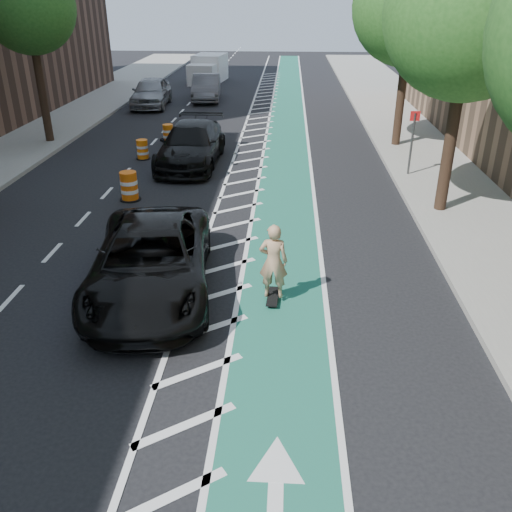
# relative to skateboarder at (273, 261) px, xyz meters

# --- Properties ---
(ground) EXTENTS (120.00, 120.00, 0.00)m
(ground) POSITION_rel_skateboarder_xyz_m (-2.80, -2.65, -0.99)
(ground) COLOR black
(ground) RESTS_ON ground
(bike_lane) EXTENTS (2.00, 90.00, 0.01)m
(bike_lane) POSITION_rel_skateboarder_xyz_m (0.20, 7.35, -0.98)
(bike_lane) COLOR #1B6156
(bike_lane) RESTS_ON ground
(buffer_strip) EXTENTS (1.40, 90.00, 0.01)m
(buffer_strip) POSITION_rel_skateboarder_xyz_m (-1.30, 7.35, -0.99)
(buffer_strip) COLOR silver
(buffer_strip) RESTS_ON ground
(sidewalk_right) EXTENTS (5.00, 90.00, 0.15)m
(sidewalk_right) POSITION_rel_skateboarder_xyz_m (6.70, 7.35, -0.92)
(sidewalk_right) COLOR gray
(sidewalk_right) RESTS_ON ground
(curb_right) EXTENTS (0.12, 90.00, 0.16)m
(curb_right) POSITION_rel_skateboarder_xyz_m (4.25, 7.35, -0.91)
(curb_right) COLOR gray
(curb_right) RESTS_ON ground
(curb_left) EXTENTS (0.12, 90.00, 0.16)m
(curb_left) POSITION_rel_skateboarder_xyz_m (-9.85, 7.35, -0.91)
(curb_left) COLOR gray
(curb_left) RESTS_ON ground
(tree_r_c) EXTENTS (4.20, 4.20, 7.90)m
(tree_r_c) POSITION_rel_skateboarder_xyz_m (5.10, 5.35, 4.78)
(tree_r_c) COLOR #382619
(tree_r_c) RESTS_ON ground
(tree_r_d) EXTENTS (4.20, 4.20, 7.90)m
(tree_r_d) POSITION_rel_skateboarder_xyz_m (5.10, 13.35, 4.78)
(tree_r_d) COLOR #382619
(tree_r_d) RESTS_ON ground
(tree_l_d) EXTENTS (4.20, 4.20, 7.90)m
(tree_l_d) POSITION_rel_skateboarder_xyz_m (-10.70, 13.35, 4.78)
(tree_l_d) COLOR #382619
(tree_l_d) RESTS_ON ground
(sign_post) EXTENTS (0.35, 0.08, 2.47)m
(sign_post) POSITION_rel_skateboarder_xyz_m (4.80, 9.35, 0.36)
(sign_post) COLOR #4C4C4C
(sign_post) RESTS_ON ground
(skateboard) EXTENTS (0.29, 0.88, 0.12)m
(skateboard) POSITION_rel_skateboarder_xyz_m (0.00, 0.00, -0.89)
(skateboard) COLOR black
(skateboard) RESTS_ON ground
(skateboarder) EXTENTS (0.66, 0.45, 1.75)m
(skateboarder) POSITION_rel_skateboarder_xyz_m (0.00, 0.00, 0.00)
(skateboarder) COLOR tan
(skateboarder) RESTS_ON skateboard
(suv_near) EXTENTS (3.32, 5.99, 1.58)m
(suv_near) POSITION_rel_skateboarder_xyz_m (-2.80, 0.24, -0.20)
(suv_near) COLOR black
(suv_near) RESTS_ON ground
(suv_far) EXTENTS (2.37, 5.58, 1.61)m
(suv_far) POSITION_rel_skateboarder_xyz_m (-3.61, 10.67, -0.19)
(suv_far) COLOR black
(suv_far) RESTS_ON ground
(car_silver) EXTENTS (2.31, 5.11, 1.70)m
(car_silver) POSITION_rel_skateboarder_xyz_m (-8.09, 22.77, -0.14)
(car_silver) COLOR gray
(car_silver) RESTS_ON ground
(car_grey) EXTENTS (2.10, 4.93, 1.58)m
(car_grey) POSITION_rel_skateboarder_xyz_m (-5.05, 25.09, -0.20)
(car_grey) COLOR #5C5B60
(car_grey) RESTS_ON ground
(box_truck) EXTENTS (2.66, 4.95, 1.97)m
(box_truck) POSITION_rel_skateboarder_xyz_m (-6.02, 33.00, -0.08)
(box_truck) COLOR white
(box_truck) RESTS_ON ground
(barrel_a) EXTENTS (0.71, 0.71, 0.97)m
(barrel_a) POSITION_rel_skateboarder_xyz_m (-5.00, 6.35, -0.53)
(barrel_a) COLOR #E55E0C
(barrel_a) RESTS_ON ground
(barrel_b) EXTENTS (0.59, 0.59, 0.81)m
(barrel_b) POSITION_rel_skateboarder_xyz_m (-5.79, 11.28, -0.61)
(barrel_b) COLOR orange
(barrel_b) RESTS_ON ground
(barrel_c) EXTENTS (0.60, 0.60, 0.82)m
(barrel_c) POSITION_rel_skateboarder_xyz_m (-5.29, 14.14, -0.60)
(barrel_c) COLOR orange
(barrel_c) RESTS_ON ground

